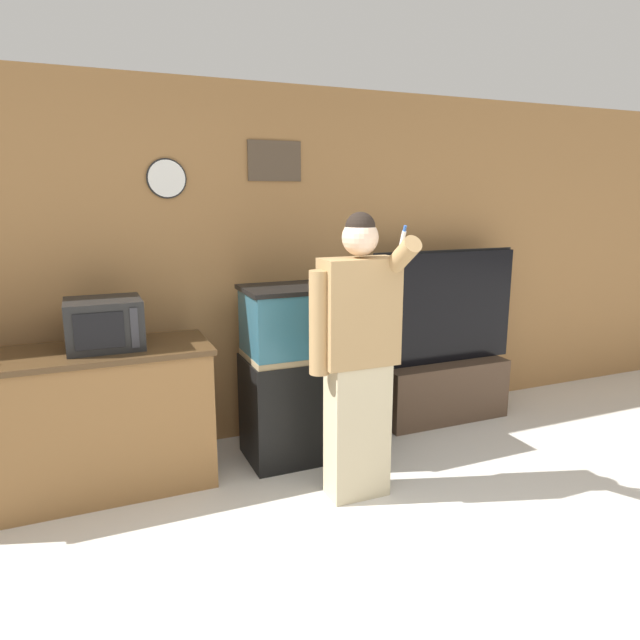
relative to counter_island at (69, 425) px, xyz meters
The scene contains 6 objects.
wall_back_paneled 1.73m from the counter_island, 18.54° to the left, with size 10.00×0.08×2.60m.
counter_island is the anchor object (origin of this frame).
microwave 0.65m from the counter_island, ahead, with size 0.44×0.39×0.30m.
aquarium_on_stand 1.56m from the counter_island, ahead, with size 0.88×0.49×1.23m.
tv_on_stand 2.83m from the counter_island, ahead, with size 1.30×0.40×1.40m.
person_standing 1.80m from the counter_island, 23.17° to the right, with size 0.55×0.41×1.73m.
Camera 1 is at (-1.30, -1.39, 1.82)m, focal length 32.00 mm.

